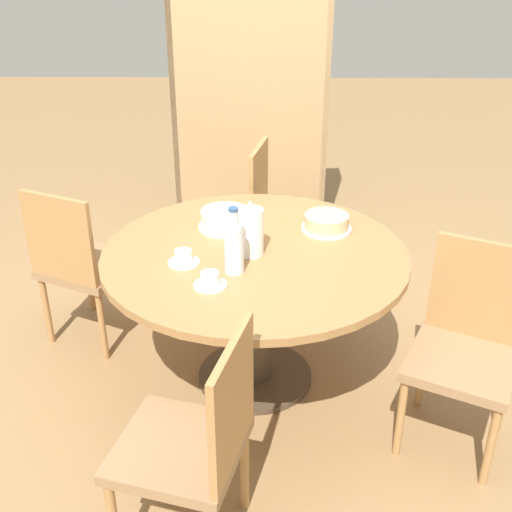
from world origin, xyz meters
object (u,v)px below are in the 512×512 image
(chair_a, at_px, (196,441))
(cup_a, at_px, (184,258))
(chair_b, at_px, (466,345))
(water_bottle, at_px, (234,246))
(cake_main, at_px, (225,219))
(coffee_pot, at_px, (250,230))
(bookshelf, at_px, (251,119))
(cake_second, at_px, (326,223))
(chair_c, at_px, (280,215))
(chair_d, at_px, (82,263))
(cup_b, at_px, (210,281))

(chair_a, bearing_deg, cup_a, -156.58)
(chair_b, bearing_deg, water_bottle, -164.01)
(cake_main, bearing_deg, coffee_pot, -64.82)
(bookshelf, xyz_separation_m, water_bottle, (-0.03, -1.86, -0.03))
(chair_b, relative_size, cake_second, 3.66)
(chair_c, bearing_deg, coffee_pot, -177.07)
(chair_d, xyz_separation_m, cup_a, (0.59, -0.45, 0.26))
(chair_a, xyz_separation_m, cake_second, (0.52, 1.17, 0.28))
(coffee_pot, height_order, cake_main, coffee_pot)
(chair_b, xyz_separation_m, bookshelf, (-0.94, 2.03, 0.39))
(chair_a, distance_m, chair_d, 1.46)
(coffee_pot, distance_m, cup_b, 0.34)
(coffee_pot, bearing_deg, chair_d, 158.21)
(cup_a, bearing_deg, cake_second, 28.57)
(cup_b, bearing_deg, chair_d, 138.49)
(chair_a, relative_size, cake_main, 3.40)
(chair_a, relative_size, chair_b, 1.00)
(chair_a, xyz_separation_m, chair_b, (1.07, 0.57, 0.00))
(cup_a, bearing_deg, chair_a, -81.49)
(chair_a, distance_m, cake_main, 1.23)
(water_bottle, relative_size, cup_b, 2.13)
(chair_c, height_order, coffee_pot, coffee_pot)
(cake_main, height_order, cup_a, cake_main)
(chair_a, height_order, cake_second, chair_a)
(water_bottle, height_order, cake_second, water_bottle)
(bookshelf, bearing_deg, chair_b, 114.78)
(cake_second, height_order, cup_b, cake_second)
(chair_b, distance_m, chair_d, 1.91)
(water_bottle, height_order, cup_b, water_bottle)
(cake_second, bearing_deg, cup_a, -151.43)
(chair_b, xyz_separation_m, chair_c, (-0.75, 1.31, 0.00))
(chair_a, distance_m, cake_second, 1.32)
(chair_b, xyz_separation_m, water_bottle, (-0.97, 0.18, 0.36))
(bookshelf, xyz_separation_m, cake_second, (0.39, -1.43, -0.11))
(bookshelf, bearing_deg, water_bottle, 89.13)
(coffee_pot, bearing_deg, water_bottle, -111.02)
(cup_a, relative_size, cup_b, 1.00)
(bookshelf, relative_size, cake_second, 7.30)
(chair_b, xyz_separation_m, cup_a, (-1.19, 0.25, 0.26))
(chair_b, distance_m, bookshelf, 2.27)
(chair_c, xyz_separation_m, cup_a, (-0.44, -1.06, 0.26))
(bookshelf, distance_m, water_bottle, 1.86)
(chair_b, bearing_deg, coffee_pot, -174.50)
(cup_a, bearing_deg, chair_b, -11.90)
(cake_main, bearing_deg, bookshelf, 86.21)
(chair_d, xyz_separation_m, cake_main, (0.75, -0.08, 0.28))
(chair_a, bearing_deg, bookshelf, -167.91)
(bookshelf, xyz_separation_m, coffee_pot, (0.04, -1.69, -0.03))
(chair_d, bearing_deg, cup_a, 167.02)
(chair_d, distance_m, coffee_pot, 1.01)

